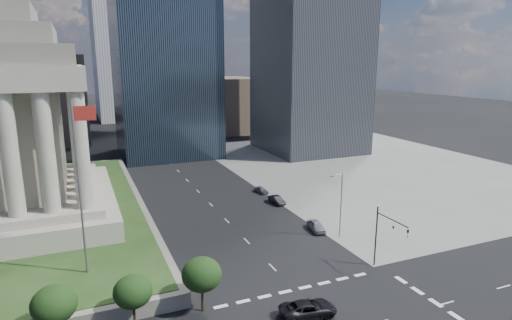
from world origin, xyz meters
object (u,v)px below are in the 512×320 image
parked_sedan_near (316,226)px  parked_sedan_far (261,190)px  parked_sedan_mid (277,200)px  pickup_truck (308,309)px  traffic_signal_ne (386,232)px  street_lamp_north (340,201)px  flagpole (80,179)px

parked_sedan_near → parked_sedan_far: parked_sedan_near is taller
parked_sedan_mid → parked_sedan_far: parked_sedan_mid is taller
pickup_truck → parked_sedan_far: (12.67, 41.21, -0.20)m
traffic_signal_ne → parked_sedan_near: (-1.00, 14.81, -4.47)m
parked_sedan_near → parked_sedan_mid: size_ratio=1.06×
street_lamp_north → pickup_truck: street_lamp_north is taller
street_lamp_north → parked_sedan_mid: 18.50m
street_lamp_north → parked_sedan_near: street_lamp_north is taller
traffic_signal_ne → street_lamp_north: 11.34m
pickup_truck → parked_sedan_mid: size_ratio=1.38×
street_lamp_north → parked_sedan_mid: (-1.83, 17.73, -4.95)m
parked_sedan_near → parked_sedan_far: bearing=99.6°
parked_sedan_far → traffic_signal_ne: bearing=-97.1°
traffic_signal_ne → pickup_truck: 15.19m
traffic_signal_ne → parked_sedan_far: traffic_signal_ne is taller
parked_sedan_near → traffic_signal_ne: bearing=-76.6°
flagpole → traffic_signal_ne: flagpole is taller
street_lamp_north → parked_sedan_near: (-1.83, 3.50, -4.88)m
traffic_signal_ne → street_lamp_north: size_ratio=0.80×
pickup_truck → parked_sedan_near: bearing=-25.1°
traffic_signal_ne → parked_sedan_near: traffic_signal_ne is taller
flagpole → parked_sedan_near: flagpole is taller
flagpole → parked_sedan_near: size_ratio=4.34×
flagpole → street_lamp_north: 35.95m
flagpole → parked_sedan_far: (33.33, 25.98, -12.48)m
pickup_truck → parked_sedan_far: 43.11m
traffic_signal_ne → parked_sedan_mid: size_ratio=1.84×
parked_sedan_near → parked_sedan_far: 21.48m
pickup_truck → parked_sedan_mid: 36.25m
traffic_signal_ne → parked_sedan_mid: bearing=92.0°
pickup_truck → parked_sedan_near: 23.45m
pickup_truck → parked_sedan_mid: pickup_truck is taller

